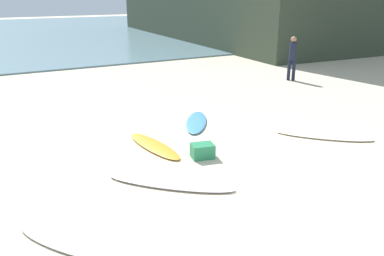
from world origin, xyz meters
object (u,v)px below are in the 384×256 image
surfboard_3 (171,182)px  surfboard_4 (154,146)px  surfboard_0 (324,135)px  beach_cooler (202,151)px  beachgoer_mid (292,56)px  surfboard_5 (196,122)px  surfboard_1 (75,241)px

surfboard_3 → surfboard_4: bearing=29.0°
surfboard_0 → beach_cooler: beach_cooler is taller
surfboard_0 → surfboard_3: bearing=141.2°
beach_cooler → beachgoer_mid: bearing=35.3°
surfboard_4 → beach_cooler: (0.70, -1.12, 0.12)m
beachgoer_mid → surfboard_3: bearing=79.9°
surfboard_5 → beach_cooler: beach_cooler is taller
surfboard_5 → beachgoer_mid: size_ratio=1.13×
beach_cooler → surfboard_0: bearing=-6.1°
surfboard_0 → beachgoer_mid: bearing=9.9°
surfboard_0 → beach_cooler: 3.49m
surfboard_5 → beach_cooler: bearing=-83.1°
surfboard_3 → surfboard_0: bearing=-40.2°
surfboard_4 → beach_cooler: bearing=116.1°
surfboard_5 → beach_cooler: 2.49m
beach_cooler → surfboard_4: bearing=122.2°
surfboard_0 → surfboard_5: bearing=87.6°
surfboard_1 → beach_cooler: 3.86m
surfboard_4 → surfboard_3: bearing=68.7°
surfboard_1 → beach_cooler: size_ratio=4.24×
surfboard_0 → beach_cooler: bearing=129.4°
surfboard_1 → beachgoer_mid: 13.16m
surfboard_0 → surfboard_3: 4.73m
surfboard_5 → beachgoer_mid: beachgoer_mid is taller
beachgoer_mid → beach_cooler: bearing=80.0°
surfboard_4 → surfboard_1: bearing=42.4°
surfboard_1 → surfboard_5: bearing=7.1°
surfboard_1 → beachgoer_mid: beachgoer_mid is taller
surfboard_3 → surfboard_4: surfboard_3 is taller
surfboard_3 → surfboard_1: bearing=160.3°
surfboard_0 → beach_cooler: size_ratio=4.86×
surfboard_5 → beach_cooler: (-1.12, -2.23, 0.12)m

